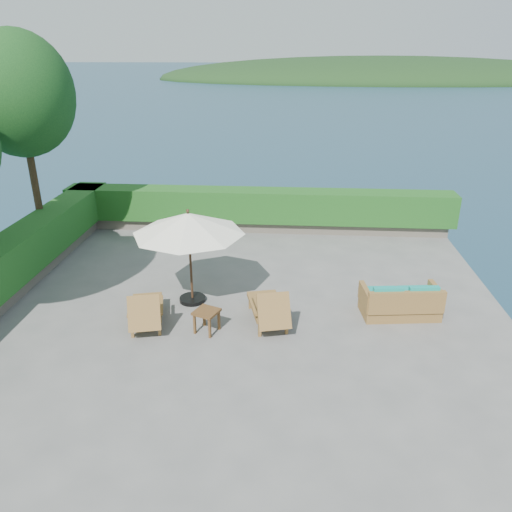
# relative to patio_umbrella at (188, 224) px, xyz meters

# --- Properties ---
(ground) EXTENTS (12.00, 12.00, 0.00)m
(ground) POSITION_rel_patio_umbrella_xyz_m (1.19, -0.56, -1.92)
(ground) COLOR slate
(ground) RESTS_ON ground
(foundation) EXTENTS (12.00, 12.00, 3.00)m
(foundation) POSITION_rel_patio_umbrella_xyz_m (1.19, -0.56, -3.47)
(foundation) COLOR #60574C
(foundation) RESTS_ON ocean
(ocean) EXTENTS (600.00, 600.00, 0.00)m
(ocean) POSITION_rel_patio_umbrella_xyz_m (1.19, -0.56, -4.92)
(ocean) COLOR #162F45
(ocean) RESTS_ON ground
(offshore_island) EXTENTS (126.00, 57.60, 12.60)m
(offshore_island) POSITION_rel_patio_umbrella_xyz_m (26.19, 139.44, -4.92)
(offshore_island) COLOR black
(offshore_island) RESTS_ON ocean
(planter_wall_far) EXTENTS (12.00, 0.60, 0.36)m
(planter_wall_far) POSITION_rel_patio_umbrella_xyz_m (1.19, 5.04, -1.74)
(planter_wall_far) COLOR #6A6354
(planter_wall_far) RESTS_ON ground
(hedge_far) EXTENTS (12.40, 0.90, 1.00)m
(hedge_far) POSITION_rel_patio_umbrella_xyz_m (1.19, 5.04, -1.07)
(hedge_far) COLOR #1B4B15
(hedge_far) RESTS_ON planter_wall_far
(tree_far) EXTENTS (2.80, 2.80, 6.03)m
(tree_far) POSITION_rel_patio_umbrella_xyz_m (-4.81, 2.64, 2.49)
(tree_far) COLOR #422F19
(tree_far) RESTS_ON ground
(patio_umbrella) EXTENTS (2.64, 2.64, 2.27)m
(patio_umbrella) POSITION_rel_patio_umbrella_xyz_m (0.00, 0.00, 0.00)
(patio_umbrella) COLOR black
(patio_umbrella) RESTS_ON ground
(lounge_left) EXTENTS (1.00, 1.70, 0.92)m
(lounge_left) POSITION_rel_patio_umbrella_xyz_m (-0.77, -1.18, -1.53)
(lounge_left) COLOR brown
(lounge_left) RESTS_ON ground
(lounge_right) EXTENTS (1.06, 1.76, 0.95)m
(lounge_right) POSITION_rel_patio_umbrella_xyz_m (1.85, -0.92, -1.52)
(lounge_right) COLOR brown
(lounge_right) RESTS_ON ground
(side_table) EXTENTS (0.61, 0.61, 0.50)m
(side_table) POSITION_rel_patio_umbrella_xyz_m (0.57, -1.33, -1.51)
(side_table) COLOR brown
(side_table) RESTS_ON ground
(wicker_loveseat) EXTENTS (1.78, 1.06, 0.83)m
(wicker_loveseat) POSITION_rel_patio_umbrella_xyz_m (4.74, -0.35, -1.59)
(wicker_loveseat) COLOR brown
(wicker_loveseat) RESTS_ON ground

